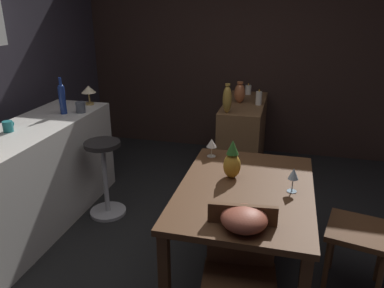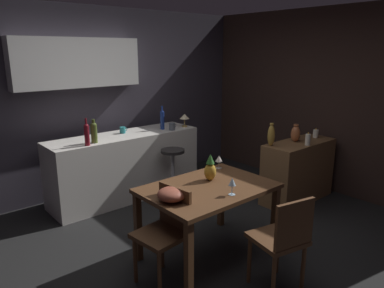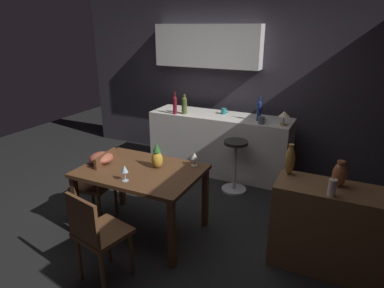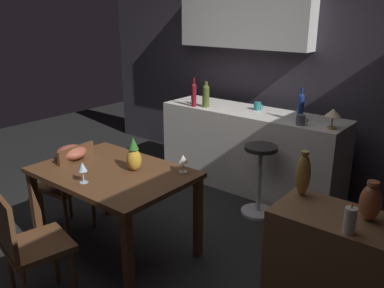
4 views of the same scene
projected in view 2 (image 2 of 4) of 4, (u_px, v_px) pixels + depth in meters
name	position (u px, v px, depth m)	size (l,w,h in m)	color
ground_plane	(191.00, 240.00, 3.95)	(9.00, 9.00, 0.00)	black
wall_kitchen_back	(92.00, 94.00, 5.08)	(5.20, 0.33, 2.60)	#38333D
wall_side_right	(307.00, 99.00, 5.44)	(0.10, 4.40, 2.60)	#33231E
dining_table	(208.00, 195.00, 3.50)	(1.24, 0.87, 0.74)	#56351E
kitchen_counter	(126.00, 166.00, 5.02)	(2.10, 0.60, 0.90)	silver
sideboard_cabinet	(298.00, 171.00, 4.93)	(1.10, 0.44, 0.82)	brown
chair_near_window	(166.00, 230.00, 3.16)	(0.44, 0.44, 0.86)	#56351E
chair_by_doorway	(283.00, 239.00, 2.99)	(0.48, 0.48, 0.87)	#56351E
bar_stool	(173.00, 173.00, 4.92)	(0.34, 0.34, 0.72)	#262323
wine_glass_left	(219.00, 159.00, 3.98)	(0.08, 0.08, 0.15)	silver
wine_glass_right	(232.00, 182.00, 3.24)	(0.07, 0.07, 0.16)	silver
pineapple_centerpiece	(210.00, 169.00, 3.61)	(0.12, 0.12, 0.27)	gold
fruit_bowl	(172.00, 194.00, 3.13)	(0.25, 0.25, 0.12)	#9E4C38
wine_bottle_ruby	(87.00, 134.00, 4.30)	(0.06, 0.06, 0.33)	maroon
wine_bottle_olive	(94.00, 131.00, 4.43)	(0.08, 0.08, 0.29)	#475623
wine_bottle_cobalt	(162.00, 119.00, 5.19)	(0.06, 0.06, 0.34)	navy
cup_slate	(172.00, 127.00, 5.16)	(0.12, 0.09, 0.10)	#515660
cup_teal	(123.00, 130.00, 4.97)	(0.11, 0.08, 0.09)	teal
counter_lamp	(185.00, 117.00, 5.36)	(0.15, 0.15, 0.19)	#A58447
pillar_candle_tall	(316.00, 134.00, 5.06)	(0.07, 0.07, 0.14)	white
pillar_candle_short	(308.00, 140.00, 4.65)	(0.07, 0.07, 0.17)	white
vase_copper	(296.00, 134.00, 4.82)	(0.12, 0.12, 0.24)	#B26038
vase_brass	(271.00, 135.00, 4.59)	(0.09, 0.09, 0.30)	#B78C38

